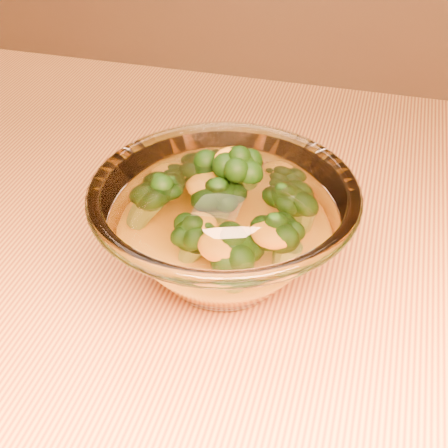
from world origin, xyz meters
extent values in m
cube|color=#C38C3A|center=(0.00, 0.00, 0.73)|extent=(1.20, 0.80, 0.04)
cylinder|color=brown|center=(-0.54, 0.34, 0.35)|extent=(0.06, 0.06, 0.71)
ellipsoid|color=white|center=(0.00, -0.03, 0.76)|extent=(0.10, 0.10, 0.02)
torus|color=white|center=(0.00, -0.03, 0.84)|extent=(0.23, 0.23, 0.01)
ellipsoid|color=#FF9E15|center=(0.00, -0.03, 0.78)|extent=(0.14, 0.14, 0.04)
camera|label=1|loc=(0.11, -0.45, 1.15)|focal=50.00mm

